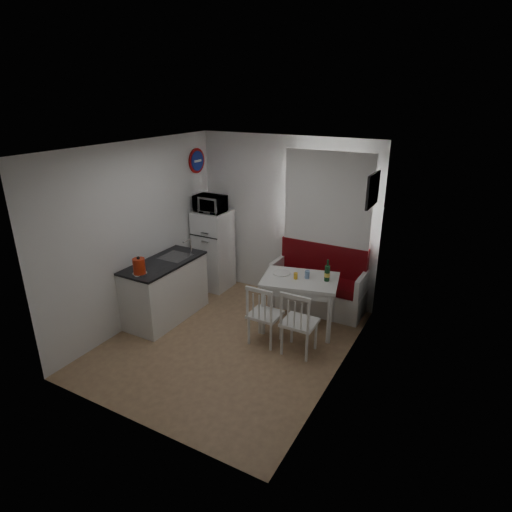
{
  "coord_description": "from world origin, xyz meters",
  "views": [
    {
      "loc": [
        2.74,
        -4.23,
        3.2
      ],
      "look_at": [
        0.14,
        0.5,
        1.12
      ],
      "focal_mm": 30.0,
      "sensor_mm": 36.0,
      "label": 1
    }
  ],
  "objects_px": {
    "dining_table": "(300,284)",
    "chair_right": "(297,317)",
    "microwave": "(210,204)",
    "fridge": "(214,250)",
    "bench": "(318,288)",
    "chair_left": "(262,309)",
    "kettle": "(139,266)",
    "kitchen_counter": "(166,289)",
    "wine_bottle": "(327,270)"
  },
  "relations": [
    {
      "from": "dining_table",
      "to": "chair_left",
      "type": "bearing_deg",
      "value": -124.63
    },
    {
      "from": "microwave",
      "to": "kettle",
      "type": "height_order",
      "value": "microwave"
    },
    {
      "from": "wine_bottle",
      "to": "fridge",
      "type": "bearing_deg",
      "value": 167.67
    },
    {
      "from": "chair_left",
      "to": "chair_right",
      "type": "xyz_separation_m",
      "value": [
        0.5,
        -0.0,
        0.02
      ]
    },
    {
      "from": "kitchen_counter",
      "to": "wine_bottle",
      "type": "relative_size",
      "value": 4.28
    },
    {
      "from": "kitchen_counter",
      "to": "chair_right",
      "type": "height_order",
      "value": "kitchen_counter"
    },
    {
      "from": "chair_right",
      "to": "microwave",
      "type": "bearing_deg",
      "value": 149.56
    },
    {
      "from": "fridge",
      "to": "kettle",
      "type": "relative_size",
      "value": 5.26
    },
    {
      "from": "dining_table",
      "to": "chair_right",
      "type": "height_order",
      "value": "chair_right"
    },
    {
      "from": "bench",
      "to": "wine_bottle",
      "type": "height_order",
      "value": "wine_bottle"
    },
    {
      "from": "bench",
      "to": "fridge",
      "type": "height_order",
      "value": "fridge"
    },
    {
      "from": "chair_left",
      "to": "microwave",
      "type": "height_order",
      "value": "microwave"
    },
    {
      "from": "kitchen_counter",
      "to": "kettle",
      "type": "bearing_deg",
      "value": -84.72
    },
    {
      "from": "dining_table",
      "to": "microwave",
      "type": "distance_m",
      "value": 2.08
    },
    {
      "from": "wine_bottle",
      "to": "kitchen_counter",
      "type": "bearing_deg",
      "value": -160.98
    },
    {
      "from": "bench",
      "to": "fridge",
      "type": "bearing_deg",
      "value": -176.52
    },
    {
      "from": "microwave",
      "to": "fridge",
      "type": "bearing_deg",
      "value": 90.0
    },
    {
      "from": "fridge",
      "to": "microwave",
      "type": "height_order",
      "value": "microwave"
    },
    {
      "from": "fridge",
      "to": "wine_bottle",
      "type": "height_order",
      "value": "fridge"
    },
    {
      "from": "bench",
      "to": "wine_bottle",
      "type": "xyz_separation_m",
      "value": [
        0.33,
        -0.59,
        0.59
      ]
    },
    {
      "from": "kitchen_counter",
      "to": "bench",
      "type": "xyz_separation_m",
      "value": [
        1.88,
        1.36,
        -0.11
      ]
    },
    {
      "from": "microwave",
      "to": "dining_table",
      "type": "bearing_deg",
      "value": -16.02
    },
    {
      "from": "bench",
      "to": "kettle",
      "type": "height_order",
      "value": "kettle"
    },
    {
      "from": "fridge",
      "to": "dining_table",
      "type": "bearing_deg",
      "value": -17.44
    },
    {
      "from": "kettle",
      "to": "chair_right",
      "type": "bearing_deg",
      "value": 14.57
    },
    {
      "from": "dining_table",
      "to": "kettle",
      "type": "xyz_separation_m",
      "value": [
        -1.82,
        -1.2,
        0.34
      ]
    },
    {
      "from": "chair_right",
      "to": "wine_bottle",
      "type": "distance_m",
      "value": 0.86
    },
    {
      "from": "chair_left",
      "to": "chair_right",
      "type": "bearing_deg",
      "value": -0.95
    },
    {
      "from": "dining_table",
      "to": "kettle",
      "type": "bearing_deg",
      "value": -160.41
    },
    {
      "from": "kitchen_counter",
      "to": "fridge",
      "type": "height_order",
      "value": "fridge"
    },
    {
      "from": "chair_left",
      "to": "microwave",
      "type": "relative_size",
      "value": 0.95
    },
    {
      "from": "dining_table",
      "to": "chair_left",
      "type": "relative_size",
      "value": 2.54
    },
    {
      "from": "bench",
      "to": "chair_left",
      "type": "distance_m",
      "value": 1.39
    },
    {
      "from": "microwave",
      "to": "wine_bottle",
      "type": "distance_m",
      "value": 2.31
    },
    {
      "from": "bench",
      "to": "kettle",
      "type": "relative_size",
      "value": 5.58
    },
    {
      "from": "dining_table",
      "to": "chair_right",
      "type": "relative_size",
      "value": 2.44
    },
    {
      "from": "kitchen_counter",
      "to": "microwave",
      "type": "bearing_deg",
      "value": 89.06
    },
    {
      "from": "fridge",
      "to": "kettle",
      "type": "height_order",
      "value": "fridge"
    },
    {
      "from": "kettle",
      "to": "wine_bottle",
      "type": "xyz_separation_m",
      "value": [
        2.17,
        1.3,
        -0.1
      ]
    },
    {
      "from": "chair_right",
      "to": "microwave",
      "type": "distance_m",
      "value": 2.59
    },
    {
      "from": "chair_left",
      "to": "chair_right",
      "type": "height_order",
      "value": "chair_right"
    },
    {
      "from": "chair_right",
      "to": "kettle",
      "type": "xyz_separation_m",
      "value": [
        -2.07,
        -0.54,
        0.47
      ]
    },
    {
      "from": "bench",
      "to": "chair_right",
      "type": "distance_m",
      "value": 1.39
    },
    {
      "from": "wine_bottle",
      "to": "kettle",
      "type": "bearing_deg",
      "value": -149.04
    },
    {
      "from": "fridge",
      "to": "kettle",
      "type": "xyz_separation_m",
      "value": [
        0.03,
        -1.78,
        0.35
      ]
    },
    {
      "from": "dining_table",
      "to": "microwave",
      "type": "xyz_separation_m",
      "value": [
        -1.85,
        0.53,
        0.81
      ]
    },
    {
      "from": "chair_left",
      "to": "fridge",
      "type": "relative_size",
      "value": 0.34
    },
    {
      "from": "fridge",
      "to": "microwave",
      "type": "relative_size",
      "value": 2.79
    },
    {
      "from": "kettle",
      "to": "microwave",
      "type": "bearing_deg",
      "value": 90.99
    },
    {
      "from": "bench",
      "to": "microwave",
      "type": "xyz_separation_m",
      "value": [
        -1.87,
        -0.16,
        1.15
      ]
    }
  ]
}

